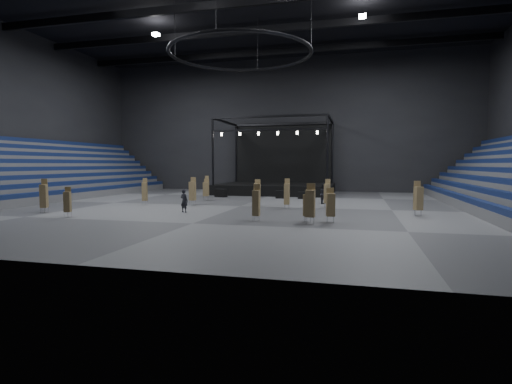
% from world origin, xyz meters
% --- Properties ---
extents(floor, '(50.00, 50.00, 0.00)m').
position_xyz_m(floor, '(0.00, 0.00, 0.00)').
color(floor, '#4D4D4F').
rests_on(floor, ground).
extents(wall_back, '(50.00, 0.20, 18.00)m').
position_xyz_m(wall_back, '(0.00, 21.00, 9.00)').
color(wall_back, black).
rests_on(wall_back, ground).
extents(wall_front, '(50.00, 0.20, 18.00)m').
position_xyz_m(wall_front, '(0.00, -21.00, 9.00)').
color(wall_front, black).
rests_on(wall_front, ground).
extents(wall_left, '(0.20, 42.00, 18.00)m').
position_xyz_m(wall_left, '(-25.00, 0.00, 9.00)').
color(wall_left, black).
rests_on(wall_left, ground).
extents(bleachers_left, '(7.20, 40.00, 6.40)m').
position_xyz_m(bleachers_left, '(-22.94, 0.00, 1.73)').
color(bleachers_left, '#535356').
rests_on(bleachers_left, floor).
extents(stage, '(14.00, 10.00, 9.20)m').
position_xyz_m(stage, '(0.00, 16.24, 1.45)').
color(stage, black).
rests_on(stage, floor).
extents(truss_ring, '(12.30, 12.30, 5.15)m').
position_xyz_m(truss_ring, '(-0.00, 0.00, 13.00)').
color(truss_ring, black).
rests_on(truss_ring, ceiling).
extents(roof_girders, '(49.00, 30.35, 0.70)m').
position_xyz_m(roof_girders, '(0.00, -0.00, 17.20)').
color(roof_girders, black).
rests_on(roof_girders, ceiling).
extents(flight_case_left, '(1.49, 1.06, 0.89)m').
position_xyz_m(flight_case_left, '(-4.86, 8.69, 0.45)').
color(flight_case_left, black).
rests_on(flight_case_left, floor).
extents(flight_case_mid, '(1.32, 0.74, 0.85)m').
position_xyz_m(flight_case_mid, '(2.02, 8.67, 0.43)').
color(flight_case_mid, black).
rests_on(flight_case_mid, floor).
extents(flight_case_right, '(1.15, 0.62, 0.75)m').
position_xyz_m(flight_case_right, '(4.35, 8.59, 0.37)').
color(flight_case_right, black).
rests_on(flight_case_right, floor).
extents(chair_stack_0, '(0.50, 0.50, 2.39)m').
position_xyz_m(chair_stack_0, '(-8.81, -0.79, 1.21)').
color(chair_stack_0, silver).
rests_on(chair_stack_0, floor).
extents(chair_stack_1, '(0.51, 0.51, 2.49)m').
position_xyz_m(chair_stack_1, '(-4.44, -0.15, 1.30)').
color(chair_stack_1, silver).
rests_on(chair_stack_1, floor).
extents(chair_stack_2, '(0.59, 0.59, 2.07)m').
position_xyz_m(chair_stack_2, '(6.81, -8.13, 1.10)').
color(chair_stack_2, silver).
rests_on(chair_stack_2, floor).
extents(chair_stack_3, '(0.56, 0.56, 2.37)m').
position_xyz_m(chair_stack_3, '(-6.23, 8.01, 1.21)').
color(chair_stack_3, silver).
rests_on(chair_stack_3, floor).
extents(chair_stack_4, '(0.60, 0.60, 2.18)m').
position_xyz_m(chair_stack_4, '(8.22, -8.11, 1.16)').
color(chair_stack_4, silver).
rests_on(chair_stack_4, floor).
extents(chair_stack_5, '(0.55, 0.55, 1.94)m').
position_xyz_m(chair_stack_5, '(-14.00, -6.98, 1.02)').
color(chair_stack_5, silver).
rests_on(chair_stack_5, floor).
extents(chair_stack_6, '(0.54, 0.54, 2.08)m').
position_xyz_m(chair_stack_6, '(-9.59, -9.78, 1.08)').
color(chair_stack_6, silver).
rests_on(chair_stack_6, floor).
extents(chair_stack_7, '(0.64, 0.64, 2.47)m').
position_xyz_m(chair_stack_7, '(14.00, -3.21, 1.28)').
color(chair_stack_7, silver).
rests_on(chair_stack_7, floor).
extents(chair_stack_8, '(0.54, 0.54, 2.17)m').
position_xyz_m(chair_stack_8, '(-4.99, 4.55, 1.16)').
color(chair_stack_8, silver).
rests_on(chair_stack_8, floor).
extents(chair_stack_9, '(0.59, 0.59, 2.56)m').
position_xyz_m(chair_stack_9, '(-12.97, -8.19, 1.30)').
color(chair_stack_9, silver).
rests_on(chair_stack_9, floor).
extents(chair_stack_10, '(0.53, 0.53, 2.41)m').
position_xyz_m(chair_stack_10, '(7.37, 0.59, 1.24)').
color(chair_stack_10, silver).
rests_on(chair_stack_10, floor).
extents(chair_stack_11, '(0.45, 0.45, 2.48)m').
position_xyz_m(chair_stack_11, '(4.25, -1.06, 1.26)').
color(chair_stack_11, silver).
rests_on(chair_stack_11, floor).
extents(chair_stack_12, '(0.54, 0.54, 2.32)m').
position_xyz_m(chair_stack_12, '(1.30, 0.71, 1.23)').
color(chair_stack_12, silver).
rests_on(chair_stack_12, floor).
extents(chair_stack_13, '(0.44, 0.44, 2.38)m').
position_xyz_m(chair_stack_13, '(3.57, -8.61, 1.21)').
color(chair_stack_13, silver).
rests_on(chair_stack_13, floor).
extents(chair_stack_14, '(0.57, 0.57, 2.48)m').
position_xyz_m(chair_stack_14, '(7.06, -9.05, 1.31)').
color(chair_stack_14, silver).
rests_on(chair_stack_14, floor).
extents(man_center, '(0.73, 0.58, 1.75)m').
position_xyz_m(man_center, '(-2.89, -5.33, 0.87)').
color(man_center, black).
rests_on(man_center, floor).
extents(crew_member, '(0.73, 0.93, 1.87)m').
position_xyz_m(crew_member, '(6.86, 3.79, 0.94)').
color(crew_member, black).
rests_on(crew_member, floor).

